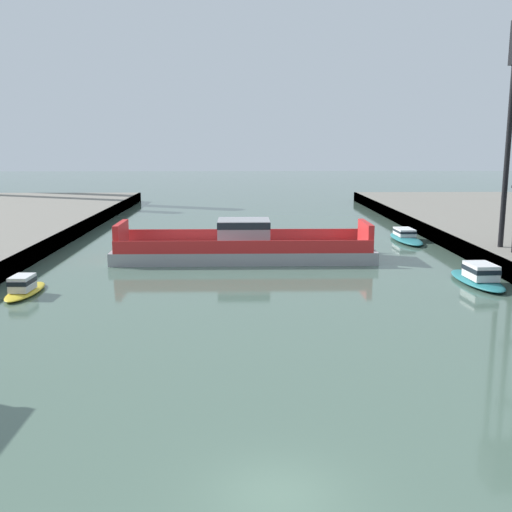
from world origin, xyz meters
The scene contains 5 objects.
ground_plane centered at (0.00, 0.00, 0.00)m, with size 400.00×400.00×0.00m, color #4C6656.
chain_ferry centered at (-0.88, 36.67, 1.07)m, with size 22.91×6.99×3.55m.
moored_boat_near_left centered at (-16.04, 24.14, 0.53)m, with size 2.00×5.70×1.40m.
moored_boat_near_right centered at (16.38, 26.41, 0.61)m, with size 2.92×7.47×1.64m.
moored_boat_mid_left centered at (16.26, 45.89, 0.48)m, with size 2.69×8.30×1.30m.
Camera 1 is at (-1.02, -16.02, 10.35)m, focal length 41.87 mm.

